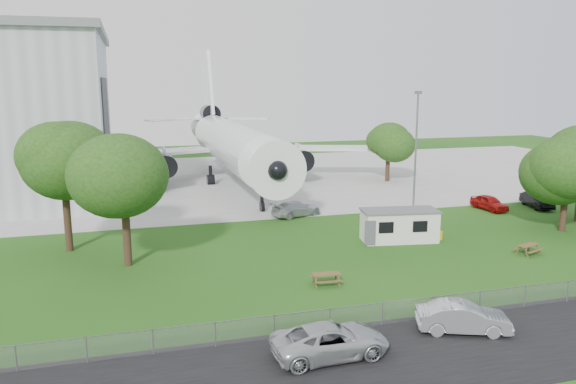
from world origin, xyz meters
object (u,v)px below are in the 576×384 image
object	(u,v)px
picnic_east	(528,254)
car_centre_sedan	(463,318)
site_cabin	(399,225)
airliner	(231,142)
picnic_west	(326,285)

from	to	relation	value
picnic_east	car_centre_sedan	distance (m)	16.24
site_cabin	car_centre_sedan	size ratio (longest dim) A/B	1.45
site_cabin	picnic_east	distance (m)	9.89
site_cabin	picnic_east	xyz separation A→B (m)	(7.73, -6.04, -1.31)
picnic_east	car_centre_sedan	xyz separation A→B (m)	(-12.42, -10.43, 0.79)
airliner	picnic_west	bearing A→B (deg)	-91.24
airliner	car_centre_sedan	xyz separation A→B (m)	(3.68, -47.27, -4.48)
picnic_west	picnic_east	size ratio (longest dim) A/B	1.00
site_cabin	picnic_east	bearing A→B (deg)	-38.01
airliner	picnic_east	size ratio (longest dim) A/B	26.52
airliner	site_cabin	bearing A→B (deg)	-74.78
site_cabin	car_centre_sedan	xyz separation A→B (m)	(-4.70, -16.46, -0.52)
airliner	site_cabin	size ratio (longest dim) A/B	6.90
picnic_west	airliner	bearing A→B (deg)	93.18
airliner	site_cabin	distance (m)	32.17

